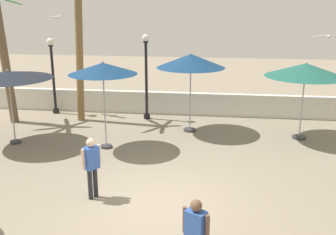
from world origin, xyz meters
TOP-DOWN VIEW (x-y plane):
  - ground_plane at (0.00, 0.00)m, footprint 56.00×56.00m
  - boundary_wall at (0.00, 8.29)m, footprint 25.20×0.30m
  - patio_umbrella_0 at (4.61, 5.56)m, footprint 2.88×2.88m
  - patio_umbrella_2 at (-5.69, 3.69)m, footprint 3.06×3.06m
  - patio_umbrella_4 at (-2.28, 3.65)m, footprint 2.30×2.30m
  - patio_umbrella_5 at (0.47, 5.92)m, footprint 2.61×2.61m
  - palm_tree_0 at (-7.26, 6.19)m, footprint 2.45×2.46m
  - palm_tree_2 at (-4.15, 6.82)m, footprint 2.24×2.08m
  - lamp_post_0 at (-5.85, 7.76)m, footprint 0.34×0.34m
  - lamp_post_3 at (-1.53, 7.42)m, footprint 0.31×0.31m
  - guest_0 at (1.24, -2.74)m, footprint 0.50×0.38m
  - guest_1 at (-1.57, -0.01)m, footprint 0.41×0.46m
  - seagull_0 at (5.53, 6.63)m, footprint 1.17×0.38m
  - seagull_2 at (-5.53, 7.94)m, footprint 1.22×0.62m

SIDE VIEW (x-z plane):
  - ground_plane at x=0.00m, z-range 0.00..0.00m
  - boundary_wall at x=0.00m, z-range 0.00..1.01m
  - guest_0 at x=1.24m, z-range 0.16..1.73m
  - guest_1 at x=-1.57m, z-range 0.17..1.81m
  - lamp_post_0 at x=-5.85m, z-range 0.32..3.73m
  - lamp_post_3 at x=-1.53m, z-range 0.21..3.85m
  - patio_umbrella_2 at x=-5.69m, z-range 1.13..3.82m
  - patio_umbrella_0 at x=4.61m, z-range 1.13..4.00m
  - patio_umbrella_5 at x=0.47m, z-range 1.22..4.30m
  - patio_umbrella_4 at x=-2.28m, z-range 1.25..4.29m
  - palm_tree_0 at x=-7.26m, z-range 0.64..6.05m
  - palm_tree_2 at x=-4.15m, z-range 0.64..6.68m
  - seagull_0 at x=5.53m, z-range 3.60..3.74m
  - seagull_2 at x=-5.53m, z-range 4.23..4.37m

